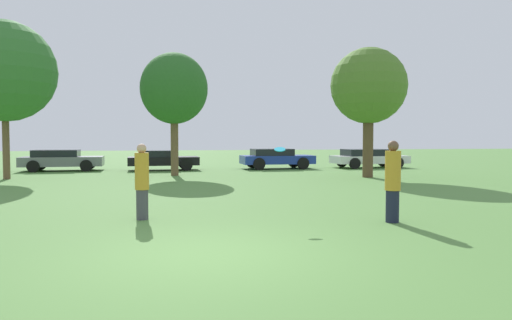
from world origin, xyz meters
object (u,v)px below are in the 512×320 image
frisbee (280,149)px  parked_car_black (162,159)px  person_catcher (393,181)px  tree_1 (174,89)px  person_thrower (142,181)px  tree_0 (4,71)px  parked_car_white (368,158)px  parked_car_blue (276,158)px  tree_2 (369,87)px  parked_car_grey (61,159)px

frisbee → parked_car_black: size_ratio=0.07×
person_catcher → tree_1: bearing=-57.6°
person_thrower → person_catcher: (5.51, -1.34, 0.04)m
tree_0 → parked_car_white: (19.23, 4.67, -4.20)m
tree_1 → parked_car_black: 5.40m
parked_car_black → parked_car_blue: bearing=-2.7°
tree_0 → parked_car_white: bearing=13.6°
person_thrower → tree_2: 14.32m
parked_car_grey → parked_car_black: parked_car_grey is taller
parked_car_grey → parked_car_white: parked_car_grey is taller
person_thrower → frisbee: person_thrower is taller
frisbee → parked_car_grey: 19.43m
tree_1 → tree_2: tree_2 is taller
parked_car_grey → parked_car_blue: bearing=-5.1°
person_catcher → frisbee: (-2.38, 0.83, 0.69)m
person_thrower → parked_car_black: (0.15, 16.45, -0.26)m
frisbee → parked_car_black: frisbee is taller
person_thrower → parked_car_grey: bearing=121.4°
tree_0 → parked_car_white: tree_0 is taller
person_catcher → parked_car_grey: person_catcher is taller
parked_car_white → person_thrower: bearing=-130.4°
person_catcher → parked_car_blue: 17.88m
person_thrower → parked_car_blue: person_thrower is taller
parked_car_grey → tree_2: bearing=-27.8°
tree_2 → tree_1: bearing=164.0°
tree_0 → parked_car_grey: size_ratio=1.60×
tree_2 → parked_car_white: size_ratio=1.30×
frisbee → parked_car_blue: bearing=77.9°
tree_1 → parked_car_grey: 8.45m
tree_1 → parked_car_blue: bearing=33.9°
person_catcher → frisbee: bearing=-5.5°
tree_1 → parked_car_white: tree_1 is taller
parked_car_black → parked_car_blue: parked_car_blue is taller
tree_0 → tree_1: bearing=5.0°
person_catcher → tree_1: (-4.69, 13.83, 3.30)m
person_catcher → parked_car_black: (-5.36, 17.79, -0.30)m
frisbee → tree_2: 12.64m
person_catcher → tree_0: 18.34m
person_catcher → parked_car_blue: (1.26, 17.83, -0.27)m
tree_2 → parked_car_black: tree_2 is taller
parked_car_black → person_thrower: bearing=-93.6°
tree_2 → parked_car_black: bearing=145.8°
parked_car_black → parked_car_grey: bearing=172.1°
frisbee → tree_1: (-2.31, 13.00, 2.61)m
tree_1 → tree_2: bearing=-16.0°
tree_0 → parked_car_blue: (13.41, 4.66, -4.17)m
person_thrower → tree_2: tree_2 is taller
frisbee → parked_car_white: (9.47, 17.01, -1.00)m
person_catcher → tree_0: size_ratio=0.26×
tree_1 → parked_car_blue: size_ratio=1.38×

